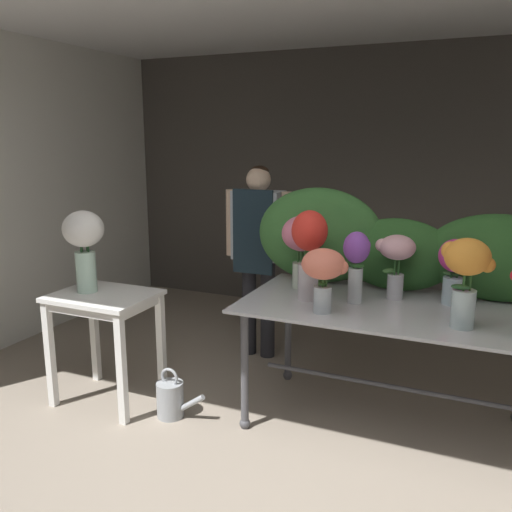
{
  "coord_description": "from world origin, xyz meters",
  "views": [
    {
      "loc": [
        1.03,
        -1.61,
        1.83
      ],
      "look_at": [
        -0.33,
        1.49,
        1.08
      ],
      "focal_mm": 37.8,
      "sensor_mm": 36.0,
      "label": 1
    }
  ],
  "objects_px": {
    "vase_coral_ranunculus": "(323,270)",
    "vase_blush_tulips": "(396,256)",
    "display_table_glass": "(387,324)",
    "vase_scarlet_freesia": "(310,247)",
    "vase_violet_dahlias": "(356,260)",
    "watering_can": "(171,399)",
    "vase_sunset_lilies": "(466,272)",
    "vase_magenta_roses": "(455,267)",
    "vase_white_roses_tall": "(84,241)",
    "florist": "(258,242)",
    "side_table_white": "(104,310)",
    "vase_rosy_peonies": "(302,241)"
  },
  "relations": [
    {
      "from": "vase_coral_ranunculus",
      "to": "vase_blush_tulips",
      "type": "bearing_deg",
      "value": 53.04
    },
    {
      "from": "display_table_glass",
      "to": "vase_scarlet_freesia",
      "type": "bearing_deg",
      "value": -171.99
    },
    {
      "from": "vase_violet_dahlias",
      "to": "watering_can",
      "type": "relative_size",
      "value": 1.29
    },
    {
      "from": "vase_sunset_lilies",
      "to": "vase_violet_dahlias",
      "type": "height_order",
      "value": "vase_sunset_lilies"
    },
    {
      "from": "vase_sunset_lilies",
      "to": "vase_blush_tulips",
      "type": "bearing_deg",
      "value": 137.57
    },
    {
      "from": "display_table_glass",
      "to": "vase_sunset_lilies",
      "type": "height_order",
      "value": "vase_sunset_lilies"
    },
    {
      "from": "vase_blush_tulips",
      "to": "vase_magenta_roses",
      "type": "height_order",
      "value": "vase_blush_tulips"
    },
    {
      "from": "vase_coral_ranunculus",
      "to": "vase_blush_tulips",
      "type": "relative_size",
      "value": 0.93
    },
    {
      "from": "vase_sunset_lilies",
      "to": "vase_scarlet_freesia",
      "type": "bearing_deg",
      "value": 170.15
    },
    {
      "from": "vase_coral_ranunculus",
      "to": "vase_scarlet_freesia",
      "type": "height_order",
      "value": "vase_scarlet_freesia"
    },
    {
      "from": "vase_sunset_lilies",
      "to": "vase_coral_ranunculus",
      "type": "height_order",
      "value": "vase_sunset_lilies"
    },
    {
      "from": "vase_blush_tulips",
      "to": "watering_can",
      "type": "distance_m",
      "value": 1.75
    },
    {
      "from": "vase_scarlet_freesia",
      "to": "vase_white_roses_tall",
      "type": "height_order",
      "value": "vase_scarlet_freesia"
    },
    {
      "from": "vase_coral_ranunculus",
      "to": "vase_violet_dahlias",
      "type": "relative_size",
      "value": 0.85
    },
    {
      "from": "florist",
      "to": "vase_magenta_roses",
      "type": "xyz_separation_m",
      "value": [
        1.56,
        -0.54,
        0.06
      ]
    },
    {
      "from": "display_table_glass",
      "to": "vase_violet_dahlias",
      "type": "relative_size",
      "value": 3.97
    },
    {
      "from": "display_table_glass",
      "to": "vase_violet_dahlias",
      "type": "xyz_separation_m",
      "value": [
        -0.21,
        -0.02,
        0.39
      ]
    },
    {
      "from": "vase_blush_tulips",
      "to": "vase_scarlet_freesia",
      "type": "height_order",
      "value": "vase_scarlet_freesia"
    },
    {
      "from": "vase_sunset_lilies",
      "to": "vase_scarlet_freesia",
      "type": "relative_size",
      "value": 0.87
    },
    {
      "from": "side_table_white",
      "to": "vase_rosy_peonies",
      "type": "relative_size",
      "value": 1.56
    },
    {
      "from": "vase_coral_ranunculus",
      "to": "vase_rosy_peonies",
      "type": "distance_m",
      "value": 0.54
    },
    {
      "from": "side_table_white",
      "to": "vase_white_roses_tall",
      "type": "height_order",
      "value": "vase_white_roses_tall"
    },
    {
      "from": "vase_sunset_lilies",
      "to": "vase_white_roses_tall",
      "type": "bearing_deg",
      "value": -175.21
    },
    {
      "from": "florist",
      "to": "watering_can",
      "type": "distance_m",
      "value": 1.48
    },
    {
      "from": "vase_blush_tulips",
      "to": "vase_scarlet_freesia",
      "type": "xyz_separation_m",
      "value": [
        -0.5,
        -0.23,
        0.07
      ]
    },
    {
      "from": "display_table_glass",
      "to": "vase_scarlet_freesia",
      "type": "height_order",
      "value": "vase_scarlet_freesia"
    },
    {
      "from": "vase_blush_tulips",
      "to": "vase_violet_dahlias",
      "type": "bearing_deg",
      "value": -138.95
    },
    {
      "from": "vase_blush_tulips",
      "to": "vase_rosy_peonies",
      "type": "relative_size",
      "value": 0.83
    },
    {
      "from": "display_table_glass",
      "to": "watering_can",
      "type": "distance_m",
      "value": 1.5
    },
    {
      "from": "vase_white_roses_tall",
      "to": "vase_magenta_roses",
      "type": "bearing_deg",
      "value": 15.06
    },
    {
      "from": "florist",
      "to": "vase_coral_ranunculus",
      "type": "xyz_separation_m",
      "value": [
        0.86,
        -1.03,
        0.08
      ]
    },
    {
      "from": "side_table_white",
      "to": "watering_can",
      "type": "distance_m",
      "value": 0.76
    },
    {
      "from": "vase_sunset_lilies",
      "to": "vase_scarlet_freesia",
      "type": "xyz_separation_m",
      "value": [
        -0.93,
        0.16,
        0.03
      ]
    },
    {
      "from": "vase_sunset_lilies",
      "to": "vase_white_roses_tall",
      "type": "relative_size",
      "value": 0.88
    },
    {
      "from": "vase_scarlet_freesia",
      "to": "vase_sunset_lilies",
      "type": "bearing_deg",
      "value": -9.85
    },
    {
      "from": "side_table_white",
      "to": "vase_blush_tulips",
      "type": "height_order",
      "value": "vase_blush_tulips"
    },
    {
      "from": "vase_sunset_lilies",
      "to": "vase_violet_dahlias",
      "type": "bearing_deg",
      "value": 161.68
    },
    {
      "from": "vase_sunset_lilies",
      "to": "watering_can",
      "type": "bearing_deg",
      "value": -172.53
    },
    {
      "from": "vase_scarlet_freesia",
      "to": "watering_can",
      "type": "bearing_deg",
      "value": -154.54
    },
    {
      "from": "vase_violet_dahlias",
      "to": "vase_sunset_lilies",
      "type": "bearing_deg",
      "value": -18.32
    },
    {
      "from": "display_table_glass",
      "to": "watering_can",
      "type": "bearing_deg",
      "value": -160.69
    },
    {
      "from": "vase_rosy_peonies",
      "to": "side_table_white",
      "type": "bearing_deg",
      "value": -153.89
    },
    {
      "from": "side_table_white",
      "to": "vase_rosy_peonies",
      "type": "height_order",
      "value": "vase_rosy_peonies"
    },
    {
      "from": "vase_magenta_roses",
      "to": "vase_scarlet_freesia",
      "type": "xyz_separation_m",
      "value": [
        -0.85,
        -0.26,
        0.11
      ]
    },
    {
      "from": "vase_white_roses_tall",
      "to": "vase_rosy_peonies",
      "type": "bearing_deg",
      "value": 23.79
    },
    {
      "from": "vase_rosy_peonies",
      "to": "vase_violet_dahlias",
      "type": "relative_size",
      "value": 1.11
    },
    {
      "from": "vase_scarlet_freesia",
      "to": "vase_rosy_peonies",
      "type": "bearing_deg",
      "value": 119.39
    },
    {
      "from": "florist",
      "to": "vase_rosy_peonies",
      "type": "height_order",
      "value": "florist"
    },
    {
      "from": "side_table_white",
      "to": "vase_violet_dahlias",
      "type": "xyz_separation_m",
      "value": [
        1.64,
        0.42,
        0.42
      ]
    },
    {
      "from": "florist",
      "to": "vase_magenta_roses",
      "type": "bearing_deg",
      "value": -19.22
    }
  ]
}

